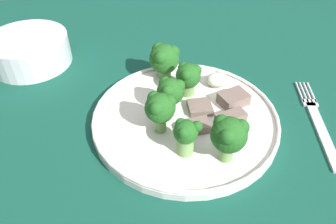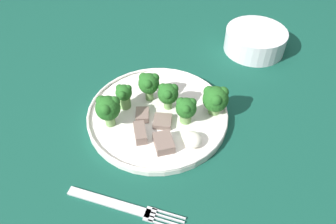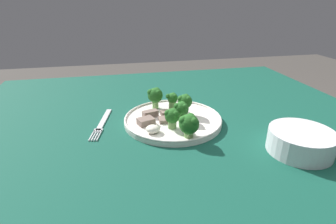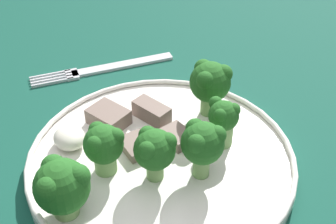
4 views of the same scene
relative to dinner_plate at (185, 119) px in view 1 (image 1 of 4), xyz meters
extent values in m
cube|color=#114738|center=(0.00, -0.01, -0.02)|extent=(1.26, 1.10, 0.03)
cylinder|color=brown|center=(0.57, 0.48, -0.40)|extent=(0.06, 0.06, 0.72)
cylinder|color=white|center=(0.00, 0.00, 0.00)|extent=(0.28, 0.28, 0.01)
torus|color=white|center=(0.00, 0.00, 0.01)|extent=(0.28, 0.28, 0.01)
cube|color=silver|center=(0.20, -0.06, -0.01)|extent=(0.05, 0.14, 0.00)
cube|color=silver|center=(0.21, 0.01, -0.01)|extent=(0.03, 0.02, 0.00)
cube|color=silver|center=(0.23, 0.04, -0.01)|extent=(0.01, 0.06, 0.00)
cube|color=silver|center=(0.22, 0.04, -0.01)|extent=(0.01, 0.06, 0.00)
cube|color=silver|center=(0.22, 0.04, -0.01)|extent=(0.01, 0.06, 0.00)
cube|color=silver|center=(0.21, 0.04, -0.01)|extent=(0.01, 0.06, 0.00)
cylinder|color=silver|center=(-0.26, 0.22, 0.02)|extent=(0.15, 0.15, 0.05)
cylinder|color=silver|center=(-0.26, 0.22, 0.01)|extent=(0.12, 0.12, 0.04)
cylinder|color=#709E56|center=(-0.01, -0.07, 0.02)|extent=(0.02, 0.02, 0.03)
sphere|color=#215B1E|center=(-0.01, -0.07, 0.04)|extent=(0.03, 0.03, 0.03)
sphere|color=#215B1E|center=(0.00, -0.07, 0.05)|extent=(0.01, 0.01, 0.01)
sphere|color=#215B1E|center=(-0.02, -0.06, 0.05)|extent=(0.01, 0.01, 0.01)
sphere|color=#215B1E|center=(-0.02, -0.08, 0.05)|extent=(0.01, 0.01, 0.01)
cylinder|color=#709E56|center=(0.04, -0.09, 0.02)|extent=(0.02, 0.02, 0.03)
sphere|color=#215B1E|center=(0.04, -0.09, 0.05)|extent=(0.05, 0.05, 0.05)
sphere|color=#215B1E|center=(0.05, -0.09, 0.06)|extent=(0.02, 0.02, 0.02)
sphere|color=#215B1E|center=(0.03, -0.08, 0.06)|extent=(0.02, 0.02, 0.02)
sphere|color=#215B1E|center=(0.03, -0.10, 0.06)|extent=(0.02, 0.02, 0.02)
cylinder|color=#709E56|center=(-0.04, -0.02, 0.02)|extent=(0.02, 0.02, 0.03)
sphere|color=#215B1E|center=(-0.04, -0.02, 0.05)|extent=(0.04, 0.04, 0.04)
sphere|color=#215B1E|center=(-0.03, -0.02, 0.06)|extent=(0.02, 0.02, 0.02)
sphere|color=#215B1E|center=(-0.05, -0.01, 0.06)|extent=(0.02, 0.02, 0.02)
sphere|color=#215B1E|center=(-0.05, -0.03, 0.06)|extent=(0.02, 0.02, 0.02)
cylinder|color=#709E56|center=(-0.02, 0.02, 0.01)|extent=(0.02, 0.02, 0.02)
sphere|color=#215B1E|center=(-0.02, 0.02, 0.04)|extent=(0.04, 0.04, 0.04)
sphere|color=#215B1E|center=(-0.01, 0.02, 0.05)|extent=(0.02, 0.02, 0.02)
sphere|color=#215B1E|center=(-0.03, 0.03, 0.05)|extent=(0.02, 0.02, 0.02)
sphere|color=#215B1E|center=(-0.03, 0.01, 0.05)|extent=(0.02, 0.02, 0.02)
cylinder|color=#709E56|center=(-0.01, 0.11, 0.01)|extent=(0.02, 0.02, 0.02)
sphere|color=#215B1E|center=(-0.01, 0.11, 0.04)|extent=(0.05, 0.05, 0.05)
sphere|color=#215B1E|center=(0.00, 0.11, 0.05)|extent=(0.02, 0.02, 0.02)
sphere|color=#215B1E|center=(-0.02, 0.13, 0.05)|extent=(0.02, 0.02, 0.02)
sphere|color=#215B1E|center=(-0.02, 0.10, 0.05)|extent=(0.02, 0.02, 0.02)
cylinder|color=#709E56|center=(0.02, 0.06, 0.01)|extent=(0.02, 0.02, 0.02)
sphere|color=#215B1E|center=(0.02, 0.06, 0.04)|extent=(0.04, 0.04, 0.04)
sphere|color=#215B1E|center=(0.03, 0.06, 0.05)|extent=(0.02, 0.02, 0.02)
sphere|color=#215B1E|center=(0.01, 0.07, 0.05)|extent=(0.02, 0.02, 0.02)
sphere|color=#215B1E|center=(0.01, 0.05, 0.05)|extent=(0.02, 0.02, 0.02)
cube|color=#756056|center=(0.06, -0.03, 0.01)|extent=(0.05, 0.03, 0.02)
cube|color=#756056|center=(0.03, 0.01, 0.01)|extent=(0.04, 0.04, 0.01)
cube|color=#756056|center=(0.08, 0.02, 0.01)|extent=(0.05, 0.05, 0.02)
cube|color=#756056|center=(0.01, -0.03, 0.01)|extent=(0.04, 0.03, 0.01)
ellipsoid|color=silver|center=(0.07, 0.07, 0.01)|extent=(0.04, 0.03, 0.02)
camera|label=1|loc=(-0.08, -0.36, 0.34)|focal=35.00mm
camera|label=2|loc=(0.45, 0.06, 0.48)|focal=35.00mm
camera|label=3|loc=(0.16, 0.67, 0.33)|focal=28.00mm
camera|label=4|loc=(-0.31, 0.19, 0.35)|focal=50.00mm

